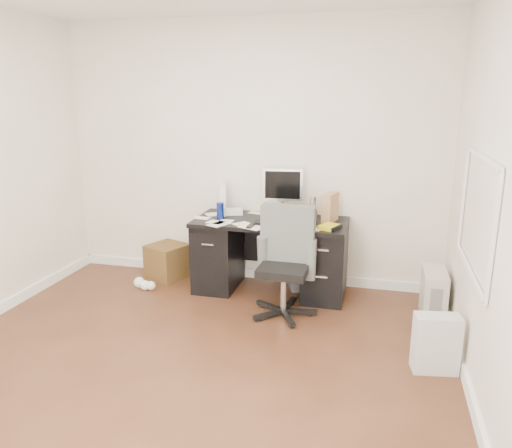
{
  "coord_description": "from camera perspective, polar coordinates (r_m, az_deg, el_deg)",
  "views": [
    {
      "loc": [
        1.33,
        -3.0,
        1.97
      ],
      "look_at": [
        0.27,
        1.2,
        0.82
      ],
      "focal_mm": 35.0,
      "sensor_mm": 36.0,
      "label": 1
    }
  ],
  "objects": [
    {
      "name": "wicker_basket",
      "position": [
        5.55,
        -10.09,
        -4.2
      ],
      "size": [
        0.49,
        0.49,
        0.37
      ],
      "primitive_type": "cube",
      "rotation": [
        0.0,
        0.0,
        -0.4
      ],
      "color": "#492B16",
      "rests_on": "ground"
    },
    {
      "name": "office_chair",
      "position": [
        4.46,
        3.2,
        -4.52
      ],
      "size": [
        0.57,
        0.57,
        0.99
      ],
      "primitive_type": null,
      "rotation": [
        0.0,
        0.0,
        -0.02
      ],
      "color": "#4D4F4D",
      "rests_on": "ground"
    },
    {
      "name": "desk",
      "position": [
        5.02,
        1.65,
        -3.43
      ],
      "size": [
        1.5,
        0.7,
        0.75
      ],
      "color": "black",
      "rests_on": "ground"
    },
    {
      "name": "magazine_file",
      "position": [
        4.89,
        8.48,
        1.88
      ],
      "size": [
        0.18,
        0.26,
        0.28
      ],
      "primitive_type": "cube",
      "rotation": [
        0.0,
        0.0,
        -0.26
      ],
      "color": "#A67350",
      "rests_on": "desk"
    },
    {
      "name": "white_binder",
      "position": [
        5.17,
        -3.88,
        2.96
      ],
      "size": [
        0.22,
        0.31,
        0.32
      ],
      "primitive_type": "cube",
      "rotation": [
        0.0,
        0.0,
        0.35
      ],
      "color": "white",
      "rests_on": "desk"
    },
    {
      "name": "desk_printer",
      "position": [
        5.23,
        5.53,
        -6.35
      ],
      "size": [
        0.37,
        0.34,
        0.18
      ],
      "primitive_type": "cube",
      "rotation": [
        0.0,
        0.0,
        0.37
      ],
      "color": "slate",
      "rests_on": "ground"
    },
    {
      "name": "pc_tower",
      "position": [
        4.76,
        19.62,
        -7.61
      ],
      "size": [
        0.2,
        0.45,
        0.45
      ],
      "primitive_type": "cube",
      "rotation": [
        0.0,
        0.0,
        0.0
      ],
      "color": "#AAA499",
      "rests_on": "ground"
    },
    {
      "name": "room_shell",
      "position": [
        3.31,
        -9.04,
        9.22
      ],
      "size": [
        4.02,
        4.02,
        2.71
      ],
      "color": "beige",
      "rests_on": "ground"
    },
    {
      "name": "lcd_monitor",
      "position": [
        5.0,
        3.06,
        3.6
      ],
      "size": [
        0.41,
        0.26,
        0.5
      ],
      "primitive_type": null,
      "rotation": [
        0.0,
        0.0,
        0.08
      ],
      "color": "silver",
      "rests_on": "desk"
    },
    {
      "name": "shopping_bag",
      "position": [
        3.92,
        19.88,
        -12.73
      ],
      "size": [
        0.35,
        0.28,
        0.43
      ],
      "primitive_type": "cube",
      "rotation": [
        0.0,
        0.0,
        0.16
      ],
      "color": "silver",
      "rests_on": "ground"
    },
    {
      "name": "pen_cup",
      "position": [
        4.98,
        6.53,
        1.84
      ],
      "size": [
        0.12,
        0.12,
        0.22
      ],
      "primitive_type": null,
      "rotation": [
        0.0,
        0.0,
        0.41
      ],
      "color": "#522E17",
      "rests_on": "desk"
    },
    {
      "name": "loose_papers",
      "position": [
        4.92,
        -0.73,
        0.46
      ],
      "size": [
        1.1,
        0.6,
        0.0
      ],
      "primitive_type": null,
      "color": "white",
      "rests_on": "desk"
    },
    {
      "name": "yellow_book",
      "position": [
        4.65,
        8.4,
        -0.33
      ],
      "size": [
        0.22,
        0.24,
        0.03
      ],
      "primitive_type": "cube",
      "rotation": [
        0.0,
        0.0,
        -0.39
      ],
      "color": "yellow",
      "rests_on": "desk"
    },
    {
      "name": "paper_remote",
      "position": [
        4.66,
        -0.43,
        -0.25
      ],
      "size": [
        0.28,
        0.26,
        0.02
      ],
      "primitive_type": null,
      "rotation": [
        0.0,
        0.0,
        -0.4
      ],
      "color": "white",
      "rests_on": "desk"
    },
    {
      "name": "computer_mouse",
      "position": [
        4.87,
        5.77,
        0.59
      ],
      "size": [
        0.07,
        0.07,
        0.06
      ],
      "primitive_type": "sphere",
      "rotation": [
        0.0,
        0.0,
        0.25
      ],
      "color": "silver",
      "rests_on": "desk"
    },
    {
      "name": "ground",
      "position": [
        3.83,
        -8.64,
        -16.34
      ],
      "size": [
        4.0,
        4.0,
        0.0
      ],
      "primitive_type": "plane",
      "color": "#442315",
      "rests_on": "ground"
    },
    {
      "name": "travel_mug",
      "position": [
        4.96,
        -4.11,
        1.5
      ],
      "size": [
        0.09,
        0.09,
        0.16
      ],
      "primitive_type": "cylinder",
      "rotation": [
        0.0,
        0.0,
        0.22
      ],
      "color": "#162A9A",
      "rests_on": "desk"
    },
    {
      "name": "keyboard",
      "position": [
        4.78,
        2.35,
        0.17
      ],
      "size": [
        0.44,
        0.2,
        0.02
      ],
      "primitive_type": "cube",
      "rotation": [
        0.0,
        0.0,
        0.13
      ],
      "color": "black",
      "rests_on": "desk"
    }
  ]
}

